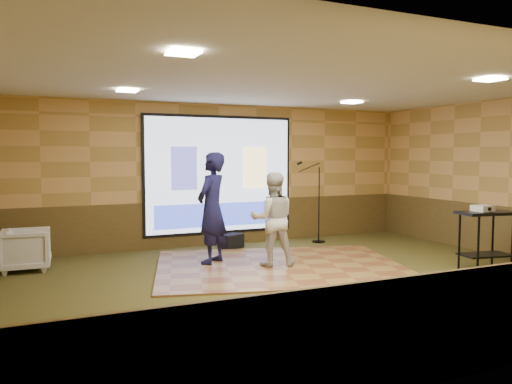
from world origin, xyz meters
name	(u,v)px	position (x,y,z in m)	size (l,w,h in m)	color
ground	(298,281)	(0.00, 0.00, 0.00)	(9.00, 9.00, 0.00)	#2D3518
room_shell	(299,143)	(0.00, 0.00, 2.09)	(9.04, 7.04, 3.02)	tan
wainscot_back	(220,222)	(0.00, 3.48, 0.47)	(9.00, 0.04, 0.95)	#493718
wainscot_front	(489,318)	(0.00, -3.48, 0.47)	(9.00, 0.04, 0.95)	#493718
wainscot_right	(506,232)	(4.48, 0.00, 0.47)	(0.04, 7.00, 0.95)	#493718
projector_screen	(220,176)	(0.00, 3.44, 1.47)	(3.32, 0.06, 2.52)	black
downlight_nw	(127,91)	(-2.20, 1.80, 2.97)	(0.32, 0.32, 0.02)	#F8E6BA
downlight_ne	(352,102)	(2.20, 1.80, 2.97)	(0.32, 0.32, 0.02)	#F8E6BA
downlight_sw	(183,53)	(-2.20, -1.50, 2.97)	(0.32, 0.32, 0.02)	#F8E6BA
downlight_se	(490,80)	(2.20, -1.50, 2.97)	(0.32, 0.32, 0.02)	#F8E6BA
dance_floor	(280,266)	(0.19, 0.98, 0.01)	(4.17, 3.18, 0.03)	olive
player_left	(212,208)	(-0.82, 1.63, 1.00)	(0.71, 0.46, 1.94)	#13123B
player_right	(273,219)	(0.06, 1.02, 0.83)	(0.78, 0.61, 1.60)	beige
av_table	(486,229)	(3.27, -0.60, 0.69)	(0.93, 0.49, 0.98)	black
projector	(483,208)	(3.21, -0.56, 1.03)	(0.31, 0.26, 0.10)	silver
mic_stand	(317,220)	(2.02, 2.80, 0.49)	(0.70, 0.29, 1.79)	black
banquet_chair	(26,250)	(-3.79, 2.47, 0.35)	(0.75, 0.77, 0.70)	gray
duffel_bag	(231,241)	(0.05, 2.94, 0.15)	(0.47, 0.31, 0.29)	black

